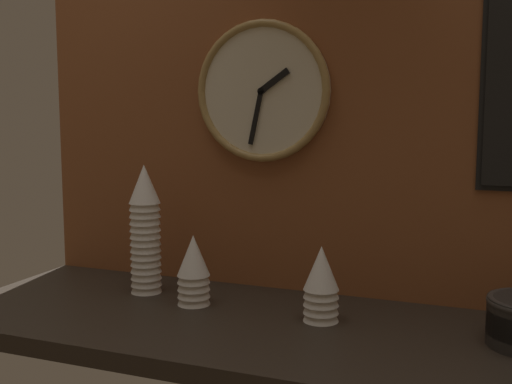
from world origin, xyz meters
name	(u,v)px	position (x,y,z in m)	size (l,w,h in m)	color
ground_plane	(296,333)	(0.00, 0.00, -0.02)	(1.60, 0.56, 0.04)	black
wall_tiled_back	(332,81)	(0.00, 0.27, 0.53)	(1.60, 0.03, 1.05)	brown
cup_stack_left	(145,229)	(-0.43, 0.09, 0.16)	(0.08, 0.08, 0.32)	white
cup_stack_center_left	(194,270)	(-0.27, 0.05, 0.08)	(0.08, 0.08, 0.17)	white
cup_stack_center_right	(321,284)	(0.04, 0.04, 0.08)	(0.08, 0.08, 0.17)	white
wall_clock	(262,91)	(-0.17, 0.23, 0.50)	(0.35, 0.03, 0.35)	beige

